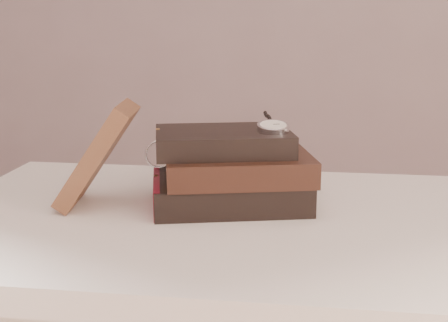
# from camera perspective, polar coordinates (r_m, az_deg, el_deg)

# --- Properties ---
(table) EXTENTS (1.00, 0.60, 0.75)m
(table) POSITION_cam_1_polar(r_m,az_deg,el_deg) (1.01, 1.98, -10.00)
(table) COLOR white
(table) RESTS_ON ground
(book_stack) EXTENTS (0.29, 0.23, 0.13)m
(book_stack) POSITION_cam_1_polar(r_m,az_deg,el_deg) (1.01, 0.64, -0.93)
(book_stack) COLOR black
(book_stack) RESTS_ON table
(journal) EXTENTS (0.14, 0.13, 0.17)m
(journal) POSITION_cam_1_polar(r_m,az_deg,el_deg) (1.03, -11.57, 0.57)
(journal) COLOR #482A1B
(journal) RESTS_ON table
(pocket_watch) EXTENTS (0.06, 0.16, 0.02)m
(pocket_watch) POSITION_cam_1_polar(r_m,az_deg,el_deg) (1.00, 4.51, 3.20)
(pocket_watch) COLOR silver
(pocket_watch) RESTS_ON book_stack
(eyeglasses) EXTENTS (0.13, 0.14, 0.05)m
(eyeglasses) POSITION_cam_1_polar(r_m,az_deg,el_deg) (1.09, -4.57, 0.69)
(eyeglasses) COLOR silver
(eyeglasses) RESTS_ON book_stack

